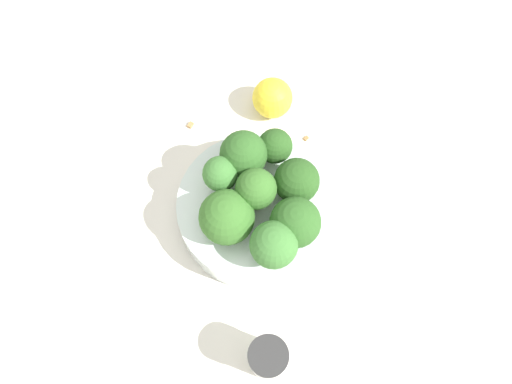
{
  "coord_description": "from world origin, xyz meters",
  "views": [
    {
      "loc": [
        -0.2,
        0.01,
        0.53
      ],
      "look_at": [
        0.0,
        0.0,
        0.07
      ],
      "focal_mm": 35.0,
      "sensor_mm": 36.0,
      "label": 1
    }
  ],
  "objects": [
    {
      "name": "pepper_shaker",
      "position": [
        -0.16,
        -0.0,
        0.03
      ],
      "size": [
        0.04,
        0.04,
        0.06
      ],
      "color": "silver",
      "rests_on": "ground_plane"
    },
    {
      "name": "broccoli_floret_5",
      "position": [
        0.04,
        0.01,
        0.07
      ],
      "size": [
        0.05,
        0.05,
        0.06
      ],
      "color": "#7A9E5B",
      "rests_on": "bowl"
    },
    {
      "name": "broccoli_floret_2",
      "position": [
        -0.03,
        -0.04,
        0.07
      ],
      "size": [
        0.05,
        0.05,
        0.05
      ],
      "color": "#7A9E5B",
      "rests_on": "bowl"
    },
    {
      "name": "almond_crumb_0",
      "position": [
        0.12,
        0.07,
        0.0
      ],
      "size": [
        0.01,
        0.01,
        0.01
      ],
      "primitive_type": "cube",
      "rotation": [
        0.0,
        0.0,
        5.71
      ],
      "color": "#AD7F4C",
      "rests_on": "ground_plane"
    },
    {
      "name": "broccoli_floret_3",
      "position": [
        -0.02,
        0.03,
        0.07
      ],
      "size": [
        0.06,
        0.06,
        0.06
      ],
      "color": "#7A9E5B",
      "rests_on": "bowl"
    },
    {
      "name": "broccoli_floret_1",
      "position": [
        0.01,
        -0.04,
        0.07
      ],
      "size": [
        0.05,
        0.05,
        0.05
      ],
      "color": "#84AD66",
      "rests_on": "bowl"
    },
    {
      "name": "almond_crumb_1",
      "position": [
        0.1,
        -0.07,
        0.0
      ],
      "size": [
        0.01,
        0.01,
        0.01
      ],
      "primitive_type": "cube",
      "rotation": [
        0.0,
        0.0,
        5.46
      ],
      "color": "olive",
      "rests_on": "ground_plane"
    },
    {
      "name": "broccoli_floret_0",
      "position": [
        0.0,
        0.0,
        0.08
      ],
      "size": [
        0.04,
        0.04,
        0.06
      ],
      "color": "#7A9E5B",
      "rests_on": "bowl"
    },
    {
      "name": "ground_plane",
      "position": [
        0.0,
        0.0,
        0.0
      ],
      "size": [
        3.0,
        3.0,
        0.0
      ],
      "primitive_type": "plane",
      "color": "silver"
    },
    {
      "name": "broccoli_floret_7",
      "position": [
        -0.06,
        -0.01,
        0.07
      ],
      "size": [
        0.05,
        0.05,
        0.06
      ],
      "color": "#7A9E5B",
      "rests_on": "bowl"
    },
    {
      "name": "lemon_wedge",
      "position": [
        0.14,
        -0.03,
        0.02
      ],
      "size": [
        0.05,
        0.05,
        0.05
      ],
      "primitive_type": "sphere",
      "color": "yellow",
      "rests_on": "ground_plane"
    },
    {
      "name": "broccoli_floret_6",
      "position": [
        0.02,
        0.04,
        0.07
      ],
      "size": [
        0.04,
        0.04,
        0.05
      ],
      "color": "#84AD66",
      "rests_on": "bowl"
    },
    {
      "name": "broccoli_floret_4",
      "position": [
        0.05,
        -0.02,
        0.06
      ],
      "size": [
        0.04,
        0.04,
        0.04
      ],
      "color": "#7A9E5B",
      "rests_on": "bowl"
    },
    {
      "name": "bowl",
      "position": [
        0.0,
        0.0,
        0.02
      ],
      "size": [
        0.17,
        0.17,
        0.04
      ],
      "primitive_type": "cylinder",
      "color": "silver",
      "rests_on": "ground_plane"
    }
  ]
}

